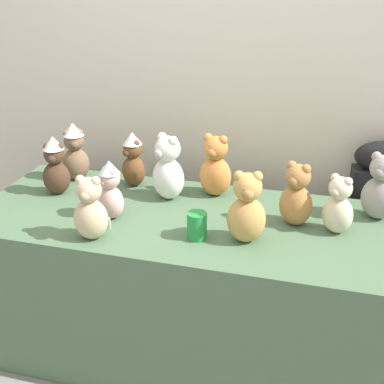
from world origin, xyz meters
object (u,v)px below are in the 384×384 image
(instrument_case, at_px, (374,232))
(display_table, at_px, (192,286))
(teddy_bear_cocoa, at_px, (55,166))
(teddy_bear_ash, at_px, (380,189))
(teddy_bear_ginger, at_px, (215,167))
(party_cup_green, at_px, (197,226))
(teddy_bear_chestnut, at_px, (133,160))
(teddy_bear_snow, at_px, (168,169))
(teddy_bear_mocha, at_px, (75,152))
(teddy_bear_sand, at_px, (90,210))
(teddy_bear_honey, at_px, (247,209))
(teddy_bear_cream, at_px, (338,206))
(teddy_bear_caramel, at_px, (296,196))
(teddy_bear_blush, at_px, (111,190))

(instrument_case, bearing_deg, display_table, -152.20)
(teddy_bear_cocoa, height_order, teddy_bear_ash, teddy_bear_ash)
(teddy_bear_ginger, relative_size, party_cup_green, 2.69)
(teddy_bear_chestnut, distance_m, teddy_bear_snow, 0.23)
(instrument_case, distance_m, teddy_bear_snow, 1.08)
(display_table, relative_size, teddy_bear_snow, 6.18)
(teddy_bear_mocha, relative_size, teddy_bear_sand, 1.09)
(teddy_bear_honey, xyz_separation_m, teddy_bear_mocha, (-0.93, 0.40, 0.01))
(teddy_bear_honey, height_order, teddy_bear_cream, teddy_bear_honey)
(teddy_bear_snow, relative_size, teddy_bear_ash, 1.05)
(instrument_case, height_order, teddy_bear_honey, teddy_bear_honey)
(instrument_case, distance_m, teddy_bear_cocoa, 1.58)
(teddy_bear_cocoa, distance_m, teddy_bear_ash, 1.45)
(teddy_bear_ash, distance_m, teddy_bear_caramel, 0.37)
(teddy_bear_snow, distance_m, teddy_bear_cream, 0.77)
(teddy_bear_mocha, xyz_separation_m, teddy_bear_caramel, (1.10, -0.20, -0.02))
(instrument_case, distance_m, teddy_bear_ginger, 0.87)
(teddy_bear_chestnut, relative_size, teddy_bear_caramel, 0.98)
(teddy_bear_sand, bearing_deg, teddy_bear_snow, 65.48)
(teddy_bear_ginger, relative_size, teddy_bear_cocoa, 1.05)
(teddy_bear_mocha, bearing_deg, teddy_bear_cocoa, -123.59)
(display_table, xyz_separation_m, teddy_bear_mocha, (-0.67, 0.26, 0.50))
(teddy_bear_sand, bearing_deg, party_cup_green, 12.40)
(teddy_bear_caramel, bearing_deg, teddy_bear_mocha, -168.12)
(teddy_bear_ginger, distance_m, teddy_bear_cocoa, 0.74)
(instrument_case, bearing_deg, teddy_bear_ash, -100.71)
(teddy_bear_snow, bearing_deg, teddy_bear_caramel, 19.90)
(teddy_bear_snow, bearing_deg, teddy_bear_sand, -81.00)
(teddy_bear_blush, bearing_deg, instrument_case, 61.56)
(teddy_bear_mocha, xyz_separation_m, teddy_bear_sand, (0.34, -0.54, -0.02))
(teddy_bear_cocoa, bearing_deg, display_table, -18.85)
(teddy_bear_mocha, height_order, teddy_bear_chestnut, teddy_bear_mocha)
(instrument_case, relative_size, teddy_bear_snow, 3.10)
(instrument_case, xyz_separation_m, teddy_bear_ginger, (-0.75, -0.26, 0.36))
(teddy_bear_cream, bearing_deg, teddy_bear_snow, -159.67)
(teddy_bear_chestnut, bearing_deg, teddy_bear_blush, -56.66)
(teddy_bear_ginger, height_order, teddy_bear_ash, teddy_bear_ginger)
(teddy_bear_chestnut, distance_m, teddy_bear_cream, 0.99)
(display_table, height_order, teddy_bear_mocha, teddy_bear_mocha)
(teddy_bear_snow, distance_m, party_cup_green, 0.41)
(teddy_bear_honey, distance_m, teddy_bear_ginger, 0.46)
(teddy_bear_cocoa, xyz_separation_m, teddy_bear_blush, (0.35, -0.16, -0.01))
(teddy_bear_honey, distance_m, teddy_bear_caramel, 0.26)
(teddy_bear_cream, bearing_deg, teddy_bear_ash, 78.00)
(display_table, bearing_deg, teddy_bear_blush, -164.74)
(teddy_bear_sand, relative_size, teddy_bear_ash, 0.92)
(teddy_bear_ash, distance_m, party_cup_green, 0.80)
(teddy_bear_ginger, relative_size, teddy_bear_cream, 1.19)
(teddy_bear_cocoa, distance_m, teddy_bear_blush, 0.38)
(teddy_bear_caramel, distance_m, party_cup_green, 0.43)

